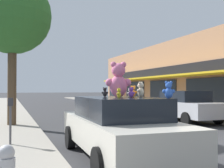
{
  "coord_description": "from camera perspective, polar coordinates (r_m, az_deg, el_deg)",
  "views": [
    {
      "loc": [
        -5.36,
        -6.74,
        1.64
      ],
      "look_at": [
        -2.17,
        1.97,
        1.81
      ],
      "focal_mm": 45.0,
      "sensor_mm": 36.0,
      "label": 1
    }
  ],
  "objects": [
    {
      "name": "parked_car_far_center",
      "position": [
        14.59,
        14.56,
        -4.3
      ],
      "size": [
        1.95,
        4.46,
        1.55
      ],
      "color": "#B7B7BC",
      "rests_on": "ground_plane"
    },
    {
      "name": "teddy_bear_black",
      "position": [
        7.35,
        -1.46,
        -1.65
      ],
      "size": [
        0.18,
        0.14,
        0.24
      ],
      "rotation": [
        0.0,
        0.0,
        2.65
      ],
      "color": "black",
      "rests_on": "plush_art_car"
    },
    {
      "name": "street_tree",
      "position": [
        13.03,
        -19.58,
        12.86
      ],
      "size": [
        3.3,
        3.3,
        6.31
      ],
      "color": "brown",
      "rests_on": "sidewalk_near"
    },
    {
      "name": "plush_art_car",
      "position": [
        6.72,
        1.35,
        -8.51
      ],
      "size": [
        2.06,
        4.76,
        1.44
      ],
      "rotation": [
        0.0,
        0.0,
        -0.02
      ],
      "color": "beige",
      "rests_on": "ground_plane"
    },
    {
      "name": "teddy_bear_blue",
      "position": [
        5.95,
        11.45,
        -1.22
      ],
      "size": [
        0.27,
        0.2,
        0.36
      ],
      "rotation": [
        0.0,
        0.0,
        2.73
      ],
      "color": "blue",
      "rests_on": "plush_art_car"
    },
    {
      "name": "teddy_bear_yellow",
      "position": [
        6.2,
        1.42,
        -1.86
      ],
      "size": [
        0.15,
        0.15,
        0.22
      ],
      "rotation": [
        0.0,
        0.0,
        3.93
      ],
      "color": "yellow",
      "rests_on": "plush_art_car"
    },
    {
      "name": "teddy_bear_purple",
      "position": [
        6.4,
        3.97,
        -1.72
      ],
      "size": [
        0.14,
        0.19,
        0.25
      ],
      "rotation": [
        0.0,
        0.0,
        1.95
      ],
      "color": "purple",
      "rests_on": "plush_art_car"
    },
    {
      "name": "teddy_bear_giant",
      "position": [
        6.59,
        1.32,
        0.78
      ],
      "size": [
        0.64,
        0.43,
        0.84
      ],
      "rotation": [
        0.0,
        0.0,
        2.89
      ],
      "color": "pink",
      "rests_on": "plush_art_car"
    },
    {
      "name": "parking_meter",
      "position": [
        8.21,
        -19.94,
        -5.87
      ],
      "size": [
        0.14,
        0.1,
        1.27
      ],
      "color": "#4C4C51",
      "rests_on": "sidewalk_near"
    },
    {
      "name": "teddy_bear_orange",
      "position": [
        7.03,
        4.29,
        -1.51
      ],
      "size": [
        0.2,
        0.19,
        0.29
      ],
      "rotation": [
        0.0,
        0.0,
        2.44
      ],
      "color": "orange",
      "rests_on": "plush_art_car"
    },
    {
      "name": "teddy_bear_cream",
      "position": [
        6.89,
        5.85,
        -1.15
      ],
      "size": [
        0.26,
        0.25,
        0.38
      ],
      "rotation": [
        0.0,
        0.0,
        3.86
      ],
      "color": "beige",
      "rests_on": "plush_art_car"
    },
    {
      "name": "teddy_bear_white",
      "position": [
        6.75,
        3.68,
        -1.79
      ],
      "size": [
        0.17,
        0.11,
        0.22
      ],
      "rotation": [
        0.0,
        0.0,
        2.9
      ],
      "color": "white",
      "rests_on": "plush_art_car"
    },
    {
      "name": "ground_plane",
      "position": [
        8.77,
        18.45,
        -11.75
      ],
      "size": [
        260.0,
        260.0,
        0.0
      ],
      "primitive_type": "plane",
      "color": "#333335"
    }
  ]
}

